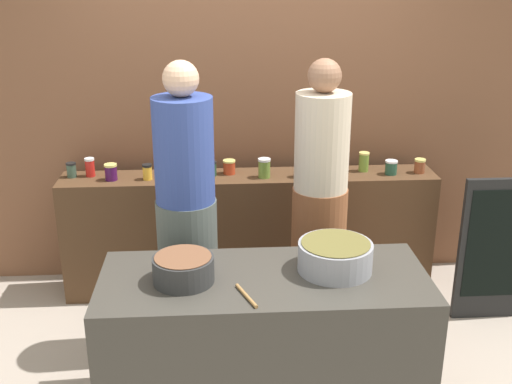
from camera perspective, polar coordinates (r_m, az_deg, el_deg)
ground at (r=3.95m, az=0.35°, el=-16.27°), size 12.00×12.00×0.00m
storefront_wall at (r=4.70m, az=-0.90°, el=9.84°), size 4.80×0.12×3.00m
display_shelf at (r=4.67m, az=-0.61°, el=-3.72°), size 2.70×0.36×0.90m
prep_table at (r=3.46m, az=0.73°, el=-13.74°), size 1.70×0.70×0.83m
preserve_jar_0 at (r=4.64m, az=-16.42°, el=1.94°), size 0.07×0.07×0.11m
preserve_jar_1 at (r=4.62m, az=-14.84°, el=2.20°), size 0.07×0.07×0.13m
preserve_jar_2 at (r=4.51m, az=-13.04°, el=1.78°), size 0.09×0.09×0.12m
preserve_jar_3 at (r=4.47m, az=-9.84°, el=1.82°), size 0.07×0.07×0.11m
preserve_jar_4 at (r=4.56m, az=-7.57°, el=2.24°), size 0.08×0.08×0.10m
preserve_jar_5 at (r=4.54m, az=-6.28°, el=2.27°), size 0.09×0.09×0.11m
preserve_jar_6 at (r=4.50m, az=-4.11°, el=2.14°), size 0.08×0.08×0.10m
preserve_jar_7 at (r=4.53m, az=-2.45°, el=2.29°), size 0.09×0.09×0.10m
preserve_jar_8 at (r=4.44m, az=0.76°, el=2.20°), size 0.09×0.09×0.14m
preserve_jar_9 at (r=4.47m, az=4.00°, el=2.03°), size 0.07×0.07×0.10m
preserve_jar_10 at (r=4.49m, az=5.95°, el=2.28°), size 0.07×0.07×0.14m
preserve_jar_11 at (r=4.65m, az=9.76°, el=2.73°), size 0.08×0.08×0.14m
preserve_jar_12 at (r=4.62m, az=12.17°, el=2.21°), size 0.09×0.09×0.10m
preserve_jar_13 at (r=4.70m, az=14.64°, el=2.32°), size 0.08×0.08×0.10m
cooking_pot_left at (r=3.20m, az=-6.61°, el=-6.97°), size 0.31×0.31×0.14m
cooking_pot_center at (r=3.31m, az=7.20°, el=-5.84°), size 0.39×0.39×0.16m
wooden_spoon at (r=3.06m, az=-0.88°, el=-9.40°), size 0.10×0.22×0.02m
cook_with_tongs at (r=3.81m, az=-6.30°, el=-3.21°), size 0.37×0.37×1.84m
cook_in_cap at (r=4.05m, az=5.78°, el=-1.95°), size 0.35×0.35×1.81m
chalkboard_sign at (r=4.56m, az=21.12°, el=-4.87°), size 0.55×0.05×1.02m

